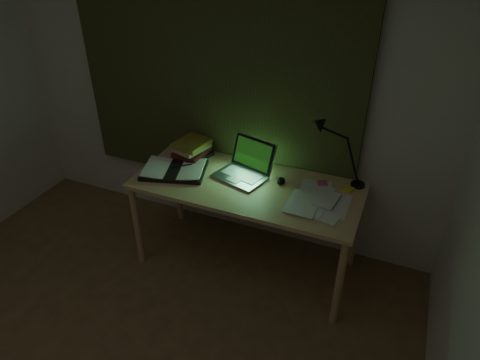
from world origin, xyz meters
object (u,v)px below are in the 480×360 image
object	(u,v)px
open_textbook	(174,169)
book_stack	(193,149)
laptop	(240,163)
loose_papers	(319,197)
desk_lamp	(363,153)
desk	(246,225)

from	to	relation	value
open_textbook	book_stack	distance (m)	0.25
laptop	loose_papers	distance (m)	0.59
laptop	book_stack	size ratio (longest dim) A/B	1.54
loose_papers	open_textbook	bearing A→B (deg)	-175.74
loose_papers	desk_lamp	distance (m)	0.41
desk	open_textbook	world-z (taller)	open_textbook
open_textbook	book_stack	bearing A→B (deg)	69.03
loose_papers	desk_lamp	bearing A→B (deg)	49.89
open_textbook	desk_lamp	xyz separation A→B (m)	(1.25, 0.32, 0.24)
desk	book_stack	xyz separation A→B (m)	(-0.52, 0.20, 0.43)
desk	book_stack	world-z (taller)	book_stack
desk	open_textbook	xyz separation A→B (m)	(-0.54, -0.05, 0.38)
desk	loose_papers	xyz separation A→B (m)	(0.50, 0.03, 0.37)
book_stack	loose_papers	xyz separation A→B (m)	(1.02, -0.17, -0.06)
laptop	loose_papers	size ratio (longest dim) A/B	1.13
book_stack	loose_papers	bearing A→B (deg)	-9.29
loose_papers	desk_lamp	size ratio (longest dim) A/B	0.67
laptop	desk_lamp	size ratio (longest dim) A/B	0.75
desk	loose_papers	distance (m)	0.62
desk	loose_papers	world-z (taller)	loose_papers
desk	open_textbook	bearing A→B (deg)	-174.92
loose_papers	book_stack	bearing A→B (deg)	170.71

